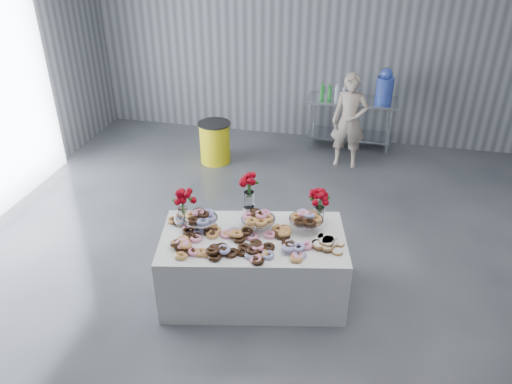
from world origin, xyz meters
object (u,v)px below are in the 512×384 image
prep_table (351,115)px  water_jug (385,87)px  display_table (253,266)px  person (349,121)px  trash_barrel (215,142)px

prep_table → water_jug: bearing=-0.0°
display_table → person: person is taller
water_jug → trash_barrel: 2.92m
display_table → person: bearing=77.2°
water_jug → person: (-0.50, -0.64, -0.39)m
display_table → trash_barrel: bearing=113.8°
display_table → trash_barrel: 3.33m
prep_table → person: (0.00, -0.64, 0.14)m
prep_table → water_jug: (0.50, -0.00, 0.53)m
water_jug → trash_barrel: (-2.61, -1.01, -0.81)m
water_jug → prep_table: bearing=180.0°
display_table → trash_barrel: (-1.34, 3.05, -0.03)m
person → trash_barrel: (-2.12, -0.36, -0.41)m
prep_table → person: bearing=-89.8°
display_table → water_jug: water_jug is taller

